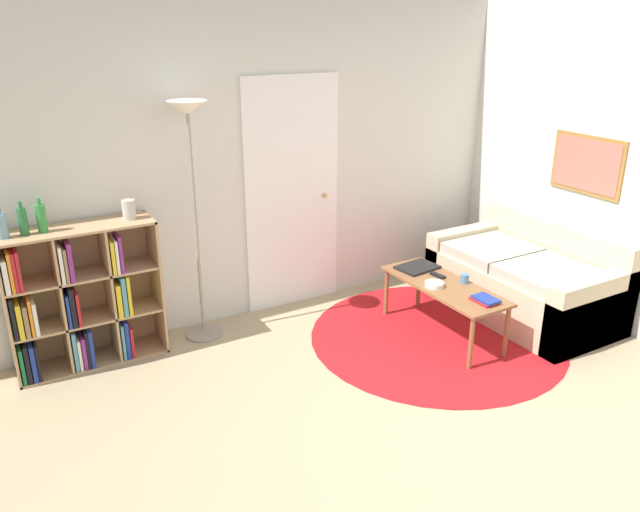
{
  "coord_description": "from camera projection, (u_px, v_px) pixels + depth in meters",
  "views": [
    {
      "loc": [
        -2.15,
        -2.27,
        2.42
      ],
      "look_at": [
        -0.1,
        1.29,
        0.85
      ],
      "focal_mm": 35.0,
      "sensor_mm": 36.0,
      "label": 1
    }
  ],
  "objects": [
    {
      "name": "floor_lamp",
      "position": [
        190.0,
        150.0,
        4.57
      ],
      "size": [
        0.3,
        0.3,
        1.87
      ],
      "color": "gray",
      "rests_on": "ground_plane"
    },
    {
      "name": "wall_back",
      "position": [
        266.0,
        164.0,
        5.17
      ],
      "size": [
        7.61,
        0.11,
        2.6
      ],
      "color": "silver",
      "rests_on": "ground_plane"
    },
    {
      "name": "coffee_table",
      "position": [
        444.0,
        290.0,
        4.97
      ],
      "size": [
        0.43,
        1.13,
        0.45
      ],
      "color": "brown",
      "rests_on": "ground_plane"
    },
    {
      "name": "ground_plane",
      "position": [
        443.0,
        454.0,
        3.7
      ],
      "size": [
        14.0,
        14.0,
        0.0
      ],
      "primitive_type": "plane",
      "color": "tan"
    },
    {
      "name": "bottle_right",
      "position": [
        41.0,
        218.0,
        4.21
      ],
      "size": [
        0.07,
        0.07,
        0.24
      ],
      "color": "#2D8438",
      "rests_on": "bookshelf"
    },
    {
      "name": "bookshelf",
      "position": [
        77.0,
        301.0,
        4.52
      ],
      "size": [
        1.06,
        0.34,
        1.06
      ],
      "color": "tan",
      "rests_on": "ground_plane"
    },
    {
      "name": "book_stack_on_table",
      "position": [
        485.0,
        300.0,
        4.63
      ],
      "size": [
        0.14,
        0.2,
        0.03
      ],
      "color": "#B21E23",
      "rests_on": "coffee_table"
    },
    {
      "name": "laptop",
      "position": [
        417.0,
        267.0,
        5.26
      ],
      "size": [
        0.36,
        0.28,
        0.02
      ],
      "color": "black",
      "rests_on": "coffee_table"
    },
    {
      "name": "bottle_left",
      "position": [
        1.0,
        226.0,
        4.1
      ],
      "size": [
        0.08,
        0.08,
        0.2
      ],
      "color": "#6B93A3",
      "rests_on": "bookshelf"
    },
    {
      "name": "wall_right",
      "position": [
        575.0,
        160.0,
        5.28
      ],
      "size": [
        0.08,
        5.35,
        2.6
      ],
      "color": "silver",
      "rests_on": "ground_plane"
    },
    {
      "name": "vase_on_shelf",
      "position": [
        129.0,
        210.0,
        4.5
      ],
      "size": [
        0.1,
        0.1,
        0.14
      ],
      "color": "#B7B2A8",
      "rests_on": "bookshelf"
    },
    {
      "name": "rug",
      "position": [
        436.0,
        337.0,
        5.06
      ],
      "size": [
        2.04,
        2.04,
        0.01
      ],
      "color": "#B2191E",
      "rests_on": "ground_plane"
    },
    {
      "name": "couch",
      "position": [
        527.0,
        281.0,
        5.41
      ],
      "size": [
        0.9,
        1.55,
        0.77
      ],
      "color": "#CCB793",
      "rests_on": "ground_plane"
    },
    {
      "name": "remote",
      "position": [
        438.0,
        275.0,
        5.1
      ],
      "size": [
        0.06,
        0.15,
        0.02
      ],
      "color": "black",
      "rests_on": "coffee_table"
    },
    {
      "name": "cup",
      "position": [
        465.0,
        279.0,
        4.96
      ],
      "size": [
        0.07,
        0.07,
        0.07
      ],
      "color": "teal",
      "rests_on": "coffee_table"
    },
    {
      "name": "bowl",
      "position": [
        434.0,
        284.0,
        4.9
      ],
      "size": [
        0.15,
        0.15,
        0.04
      ],
      "color": "silver",
      "rests_on": "coffee_table"
    },
    {
      "name": "bottle_middle",
      "position": [
        23.0,
        221.0,
        4.15
      ],
      "size": [
        0.06,
        0.06,
        0.23
      ],
      "color": "#236633",
      "rests_on": "bookshelf"
    }
  ]
}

